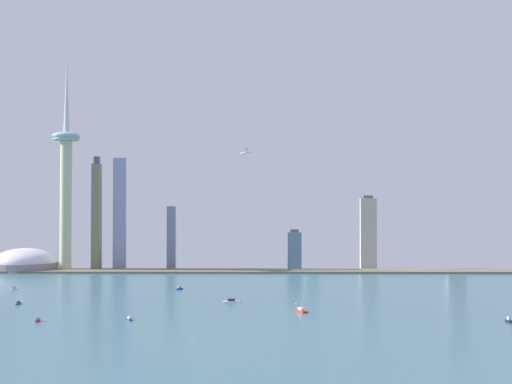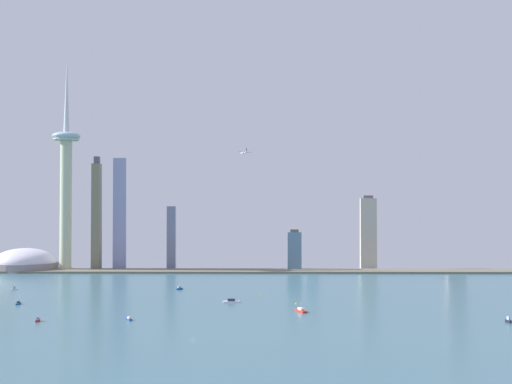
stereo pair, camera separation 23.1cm
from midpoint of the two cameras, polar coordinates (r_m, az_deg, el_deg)
name	(u,v)px [view 1 (the left image)]	position (r m, az deg, el deg)	size (l,w,h in m)	color
ground_plane	(193,338)	(482.35, -5.63, -12.78)	(6000.00, 6000.00, 0.00)	#3C6574
waterfront_pier	(228,271)	(963.77, -2.48, -7.04)	(884.55, 53.86, 2.86)	#6A6554
observation_tower	(66,174)	(1020.88, -16.56, 1.52)	(42.57, 42.57, 329.13)	beige
stadium_dome	(25,263)	(1049.49, -19.90, -5.99)	(100.16, 100.16, 43.49)	gray
skyscraper_0	(120,213)	(1027.01, -12.00, -1.88)	(20.34, 13.65, 191.33)	#9194C2
skyscraper_1	(294,251)	(978.58, 3.43, -5.26)	(21.11, 12.66, 62.98)	slate
skyscraper_2	(97,215)	(1022.63, -14.01, -2.03)	(12.36, 19.11, 175.50)	#7A7258
skyscraper_3	(312,240)	(1064.72, 5.03, -4.30)	(20.55, 16.80, 94.93)	#9BB4C9
skyscraper_4	(455,219)	(1061.88, 17.32, -2.29)	(27.98, 16.26, 157.21)	#AC9C99
skyscraper_5	(368,233)	(1015.85, 9.92, -3.64)	(24.99, 19.00, 115.08)	#BEB4A4
skyscraper_6	(172,238)	(1008.85, -7.54, -4.06)	(13.36, 12.85, 98.30)	slate
skyscraper_7	(5,228)	(1102.06, -21.45, -2.97)	(23.62, 25.13, 128.26)	beige
boat_0	(14,289)	(803.09, -20.73, -8.04)	(7.03, 4.45, 8.00)	white
boat_1	(38,320)	(575.08, -18.86, -10.72)	(3.16, 7.39, 4.21)	#B01B26
boat_2	(179,288)	(759.87, -6.86, -8.51)	(7.76, 8.18, 7.90)	navy
boat_3	(301,310)	(596.49, 4.01, -10.47)	(11.01, 17.42, 8.91)	red
boat_4	(129,319)	(562.13, -11.24, -11.03)	(6.68, 7.78, 3.00)	navy
boat_5	(231,301)	(653.53, -2.22, -9.68)	(17.23, 7.30, 3.89)	silver
boat_6	(18,303)	(682.57, -20.41, -9.26)	(4.30, 10.46, 9.92)	#155284
boat_7	(508,320)	(579.14, 21.54, -10.59)	(3.49, 6.57, 5.27)	black
channel_buoy_0	(296,303)	(646.26, 3.60, -9.82)	(1.82, 1.82, 1.68)	yellow
channel_buoy_1	(260,294)	(710.11, 0.39, -9.08)	(1.23, 1.23, 1.52)	yellow
channel_buoy_2	(360,287)	(781.75, 9.24, -8.31)	(1.10, 1.10, 2.99)	green
airplane	(244,153)	(888.81, -1.09, 3.53)	(21.02, 22.11, 7.23)	beige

